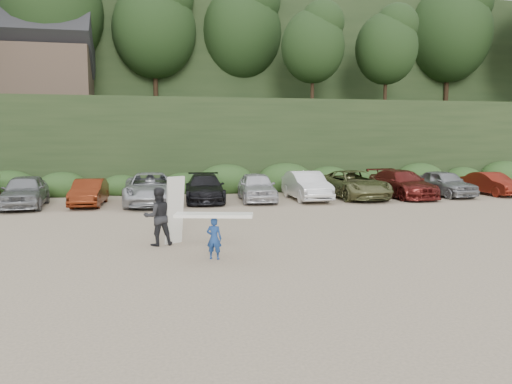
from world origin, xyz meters
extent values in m
plane|color=tan|center=(0.00, 0.00, 0.00)|extent=(120.00, 120.00, 0.00)
cube|color=black|center=(0.00, 22.00, 3.00)|extent=(80.00, 14.00, 6.00)
cube|color=black|center=(0.00, 40.00, 8.00)|extent=(90.00, 30.00, 16.00)
ellipsoid|color=black|center=(0.00, 22.00, 11.00)|extent=(66.00, 12.00, 10.00)
cube|color=#2B491E|center=(-0.55, 14.50, 0.60)|extent=(46.20, 2.00, 1.20)
cube|color=brown|center=(-12.00, 24.00, 8.00)|extent=(8.00, 6.00, 4.00)
imported|color=gray|center=(-10.03, 9.94, 0.82)|extent=(2.24, 4.92, 1.64)
imported|color=#62220E|center=(-6.97, 9.95, 0.68)|extent=(1.69, 4.20, 1.36)
imported|color=#ACAEB3|center=(-3.87, 9.81, 0.82)|extent=(2.73, 5.91, 1.64)
imported|color=black|center=(-0.98, 10.28, 0.74)|extent=(2.43, 5.21, 1.47)
imported|color=silver|center=(1.84, 9.89, 0.79)|extent=(2.22, 4.75, 1.57)
imported|color=white|center=(4.65, 9.77, 0.79)|extent=(1.71, 4.83, 1.59)
imported|color=brown|center=(7.59, 9.98, 0.79)|extent=(2.86, 5.79, 1.58)
imported|color=#5B1714|center=(10.48, 9.75, 0.79)|extent=(2.49, 5.52, 1.57)
imported|color=gray|center=(13.23, 9.79, 0.77)|extent=(2.18, 4.65, 1.54)
imported|color=maroon|center=(16.41, 9.73, 0.68)|extent=(1.63, 4.18, 1.36)
imported|color=navy|center=(-2.12, -2.54, 0.62)|extent=(0.53, 0.44, 1.23)
cube|color=white|center=(-2.12, -2.54, 1.30)|extent=(2.33, 1.16, 0.09)
imported|color=black|center=(-3.67, -0.31, 0.96)|extent=(1.06, 0.90, 1.92)
cube|color=beige|center=(-3.13, -0.20, 1.13)|extent=(0.71, 0.61, 2.26)
camera|label=1|loc=(-3.92, -16.71, 3.60)|focal=35.00mm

